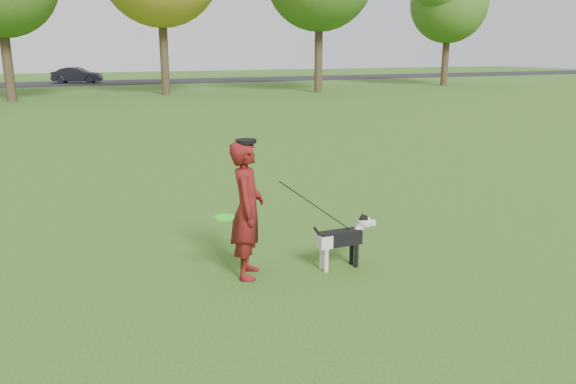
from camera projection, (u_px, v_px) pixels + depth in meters
name	position (u px, v px, depth m)	size (l,w,h in m)	color
ground	(258.00, 259.00, 7.21)	(120.00, 120.00, 0.00)	#285116
road	(79.00, 83.00, 42.88)	(120.00, 7.00, 0.02)	black
man	(247.00, 210.00, 6.50)	(0.59, 0.39, 1.63)	#590C12
dog	(344.00, 236.00, 6.85)	(0.87, 0.17, 0.66)	black
car_mid	(77.00, 75.00, 42.69)	(1.26, 3.60, 1.19)	black
man_held_items	(315.00, 206.00, 6.69)	(1.70, 0.34, 1.20)	#31E81D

